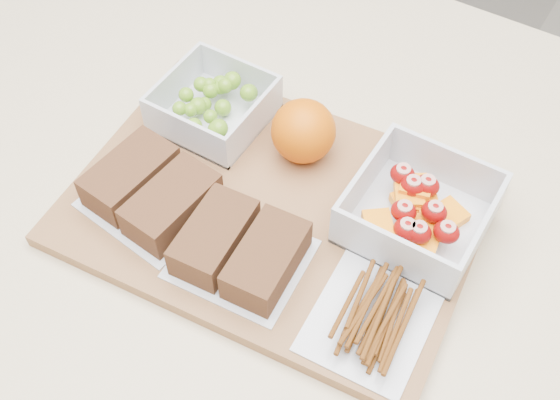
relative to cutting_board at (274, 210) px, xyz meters
The scene contains 8 objects.
counter 0.46m from the cutting_board, 59.25° to the right, with size 1.20×0.90×0.90m, color beige.
cutting_board is the anchor object (origin of this frame).
grape_container 0.15m from the cutting_board, 149.25° to the left, with size 0.12×0.12×0.05m.
fruit_container 0.15m from the cutting_board, 22.02° to the left, with size 0.13×0.13×0.06m.
orange 0.09m from the cutting_board, 98.08° to the left, with size 0.07×0.07×0.07m, color #E96305.
sandwich_bag_left 0.13m from the cutting_board, 150.35° to the right, with size 0.14×0.13×0.04m.
sandwich_bag_center 0.08m from the cutting_board, 83.80° to the right, with size 0.13×0.12×0.04m.
pretzel_bag 0.16m from the cutting_board, 23.83° to the right, with size 0.11×0.14×0.03m.
Camera 1 is at (0.24, -0.37, 1.51)m, focal length 45.00 mm.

